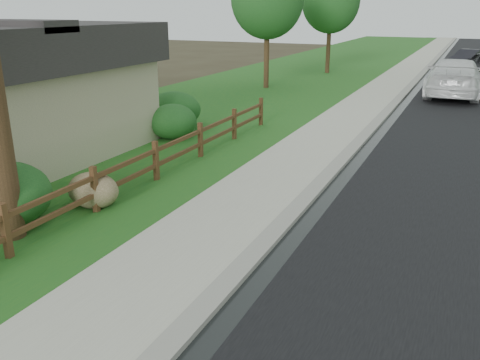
% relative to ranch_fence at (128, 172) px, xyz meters
% --- Properties ---
extents(curb, '(0.40, 90.00, 0.12)m').
position_rel_ranch_fence_xyz_m(curb, '(4.00, 28.60, -0.56)').
color(curb, gray).
rests_on(curb, ground).
extents(wet_gutter, '(0.50, 90.00, 0.00)m').
position_rel_ranch_fence_xyz_m(wet_gutter, '(4.35, 28.60, -0.60)').
color(wet_gutter, black).
rests_on(wet_gutter, road).
extents(sidewalk, '(2.20, 90.00, 0.10)m').
position_rel_ranch_fence_xyz_m(sidewalk, '(2.70, 28.60, -0.57)').
color(sidewalk, '#B0AD99').
rests_on(sidewalk, ground).
extents(grass_strip, '(1.60, 90.00, 0.06)m').
position_rel_ranch_fence_xyz_m(grass_strip, '(0.80, 28.60, -0.59)').
color(grass_strip, '#19591F').
rests_on(grass_strip, ground).
extents(lawn_near, '(9.00, 90.00, 0.04)m').
position_rel_ranch_fence_xyz_m(lawn_near, '(-4.40, 28.60, -0.60)').
color(lawn_near, '#19591F').
rests_on(lawn_near, ground).
extents(ranch_fence, '(0.12, 16.92, 1.10)m').
position_rel_ranch_fence_xyz_m(ranch_fence, '(0.00, 0.00, 0.00)').
color(ranch_fence, '#462B17').
rests_on(ranch_fence, ground).
extents(white_suv, '(2.68, 6.52, 1.89)m').
position_rel_ranch_fence_xyz_m(white_suv, '(6.34, 18.86, 0.35)').
color(white_suv, white).
rests_on(white_suv, road).
extents(dark_car_far, '(2.74, 4.35, 1.35)m').
position_rel_ranch_fence_xyz_m(dark_car_far, '(6.64, 32.90, 0.08)').
color(dark_car_far, black).
rests_on(dark_car_far, road).
extents(boulder, '(1.47, 1.28, 0.83)m').
position_rel_ranch_fence_xyz_m(boulder, '(-0.30, -0.92, -0.20)').
color(boulder, brown).
rests_on(boulder, ground).
extents(shrub_b, '(2.37, 2.37, 1.35)m').
position_rel_ranch_fence_xyz_m(shrub_b, '(-1.30, -2.48, 0.06)').
color(shrub_b, '#1A491C').
rests_on(shrub_b, ground).
extents(shrub_c, '(1.82, 1.82, 1.21)m').
position_rel_ranch_fence_xyz_m(shrub_c, '(-2.06, 5.35, -0.01)').
color(shrub_c, '#1A491C').
rests_on(shrub_c, ground).
extents(shrub_d, '(2.66, 2.66, 1.37)m').
position_rel_ranch_fence_xyz_m(shrub_d, '(-2.90, 6.82, 0.07)').
color(shrub_d, '#1A491C').
rests_on(shrub_d, ground).
extents(tree_mid_left, '(3.84, 3.84, 6.87)m').
position_rel_ranch_fence_xyz_m(tree_mid_left, '(-2.08, 25.57, 4.12)').
color(tree_mid_left, '#352415').
rests_on(tree_mid_left, ground).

